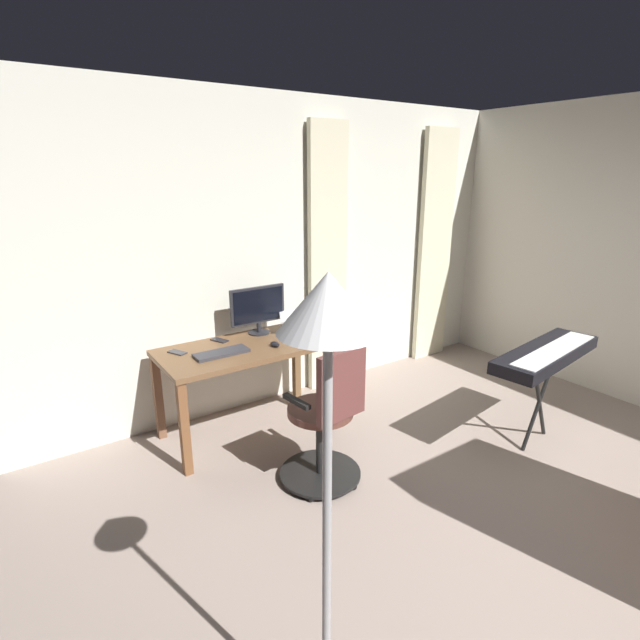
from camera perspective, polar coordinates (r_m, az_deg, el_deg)
ground_plane at (r=3.09m, az=32.85°, el=-27.39°), size 8.08×8.08×0.00m
back_room_partition at (r=4.41m, az=-3.57°, el=7.88°), size 4.88×0.10×2.66m
curtain_left_panel at (r=5.46m, az=13.35°, el=8.20°), size 0.45×0.06×2.47m
curtain_right_panel at (r=4.52m, az=0.90°, el=6.87°), size 0.40×0.06×2.47m
desk at (r=3.86m, az=-8.58°, el=-4.38°), size 1.35×0.67×0.74m
office_chair at (r=3.25m, az=0.77°, el=-11.88°), size 0.56×0.56×1.00m
computer_monitor at (r=4.03m, az=-7.32°, el=1.50°), size 0.49×0.18×0.40m
computer_keyboard at (r=3.67m, az=-11.52°, el=-3.82°), size 0.40×0.15×0.02m
laptop at (r=4.02m, az=-2.30°, el=-0.92°), size 0.46×0.47×0.16m
computer_mouse at (r=3.77m, az=-5.33°, el=-2.86°), size 0.06×0.10×0.04m
cell_phone_face_up at (r=3.78m, az=-16.46°, el=-3.68°), size 0.12×0.16×0.01m
cell_phone_by_monitor at (r=3.96m, az=-11.74°, el=-2.35°), size 0.12×0.16×0.01m
mug_tea at (r=4.22m, az=-3.07°, el=-0.14°), size 0.13×0.08×0.10m
piano_keyboard at (r=3.98m, az=25.10°, el=-3.84°), size 1.16×0.47×0.79m
floor_lamp at (r=1.42m, az=0.91°, el=-7.24°), size 0.30×0.30×1.78m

